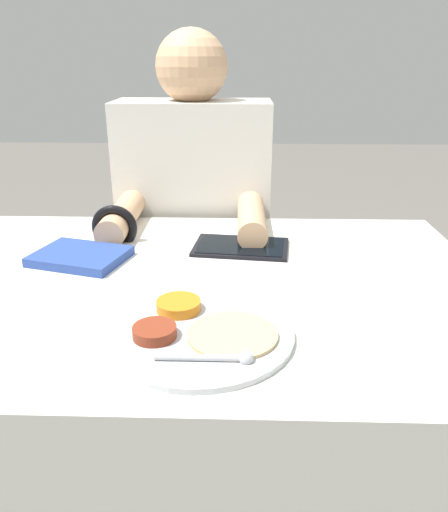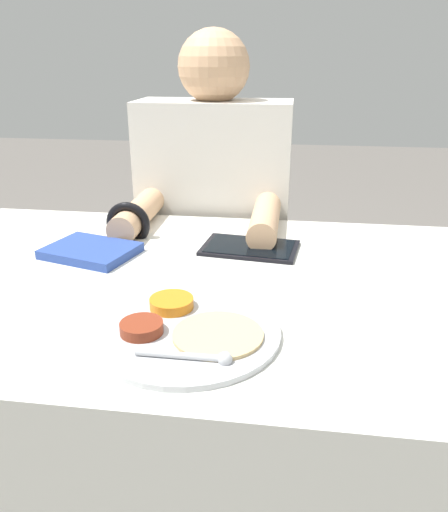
{
  "view_description": "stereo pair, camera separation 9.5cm",
  "coord_description": "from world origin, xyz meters",
  "px_view_note": "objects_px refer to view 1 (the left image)",
  "views": [
    {
      "loc": [
        0.12,
        -0.9,
        1.13
      ],
      "look_at": [
        0.09,
        -0.02,
        0.77
      ],
      "focal_mm": 35.0,
      "sensor_mm": 36.0,
      "label": 1
    },
    {
      "loc": [
        0.21,
        -0.89,
        1.13
      ],
      "look_at": [
        0.09,
        -0.02,
        0.77
      ],
      "focal_mm": 35.0,
      "sensor_mm": 36.0,
      "label": 2
    }
  ],
  "objects_px": {
    "thali_tray": "(198,331)",
    "red_notebook": "(80,257)",
    "tablet_device": "(241,247)",
    "person_diner": "(195,253)"
  },
  "relations": [
    {
      "from": "thali_tray",
      "to": "red_notebook",
      "type": "xyz_separation_m",
      "value": [
        -0.28,
        0.31,
        0.0
      ]
    },
    {
      "from": "tablet_device",
      "to": "person_diner",
      "type": "bearing_deg",
      "value": 111.53
    },
    {
      "from": "thali_tray",
      "to": "tablet_device",
      "type": "xyz_separation_m",
      "value": [
        0.07,
        0.39,
        -0.0
      ]
    },
    {
      "from": "tablet_device",
      "to": "person_diner",
      "type": "relative_size",
      "value": 0.19
    },
    {
      "from": "thali_tray",
      "to": "red_notebook",
      "type": "bearing_deg",
      "value": 132.64
    },
    {
      "from": "person_diner",
      "to": "red_notebook",
      "type": "bearing_deg",
      "value": -116.05
    },
    {
      "from": "red_notebook",
      "to": "person_diner",
      "type": "height_order",
      "value": "person_diner"
    },
    {
      "from": "red_notebook",
      "to": "thali_tray",
      "type": "bearing_deg",
      "value": -47.36
    },
    {
      "from": "thali_tray",
      "to": "tablet_device",
      "type": "height_order",
      "value": "thali_tray"
    },
    {
      "from": "thali_tray",
      "to": "tablet_device",
      "type": "distance_m",
      "value": 0.39
    }
  ]
}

